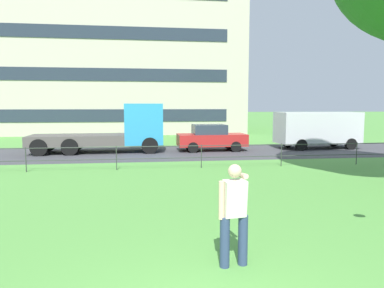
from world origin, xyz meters
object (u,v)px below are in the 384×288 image
at_px(person_thrower, 234,211).
at_px(flatbed_truck_left, 117,131).
at_px(car_red_far_right, 211,137).
at_px(panel_van_right, 318,128).
at_px(apartment_building_background, 112,43).

distance_m(person_thrower, flatbed_truck_left, 15.32).
height_order(car_red_far_right, panel_van_right, panel_van_right).
bearing_deg(flatbed_truck_left, panel_van_right, 0.62).
height_order(flatbed_truck_left, apartment_building_background, apartment_building_background).
distance_m(flatbed_truck_left, apartment_building_background, 19.43).
relative_size(flatbed_truck_left, panel_van_right, 1.46).
relative_size(flatbed_truck_left, apartment_building_background, 0.29).
bearing_deg(person_thrower, panel_van_right, 58.86).
bearing_deg(person_thrower, flatbed_truck_left, 101.30).
bearing_deg(apartment_building_background, person_thrower, -81.82).
relative_size(car_red_far_right, apartment_building_background, 0.16).
distance_m(panel_van_right, apartment_building_background, 23.69).
distance_m(car_red_far_right, apartment_building_background, 20.91).
xyz_separation_m(car_red_far_right, panel_van_right, (6.74, 0.27, 0.49)).
xyz_separation_m(person_thrower, apartment_building_background, (-4.70, 32.70, 8.19)).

